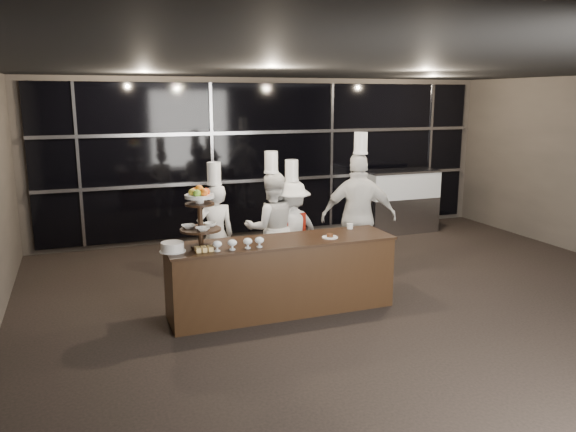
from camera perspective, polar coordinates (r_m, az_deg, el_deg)
name	(u,v)px	position (r m, az deg, el deg)	size (l,w,h in m)	color
room	(420,203)	(6.35, 13.27, 1.26)	(10.00, 10.00, 10.00)	black
window_wall	(274,158)	(10.76, -1.48, 5.90)	(8.60, 0.10, 2.80)	black
buffet_counter	(281,275)	(7.04, -0.67, -6.05)	(2.84, 0.74, 0.92)	black
display_stand	(200,213)	(6.56, -8.93, 0.34)	(0.48, 0.48, 0.74)	black
compotes	(239,242)	(6.52, -4.98, -2.68)	(0.62, 0.11, 0.12)	silver
layer_cake	(172,247)	(6.54, -11.66, -3.10)	(0.30, 0.30, 0.11)	white
pastry_squares	(204,249)	(6.49, -8.54, -3.33)	(0.19, 0.13, 0.05)	#E9C172
small_plate	(330,237)	(7.05, 4.28, -2.10)	(0.20, 0.20, 0.05)	white
chef_cup	(350,226)	(7.54, 6.32, -1.04)	(0.08, 0.08, 0.07)	white
display_case	(400,198)	(11.35, 11.32, 1.83)	(1.47, 0.64, 1.24)	#A5A5AA
chef_a	(216,233)	(7.94, -7.36, -1.75)	(0.57, 0.40, 1.77)	white
chef_b	(272,227)	(8.06, -1.68, -1.12)	(0.86, 0.71, 1.91)	white
chef_c	(292,229)	(8.20, 0.36, -1.38)	(1.06, 0.78, 1.77)	white
chef_d	(359,216)	(8.22, 7.20, -0.04)	(1.18, 0.80, 2.16)	silver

